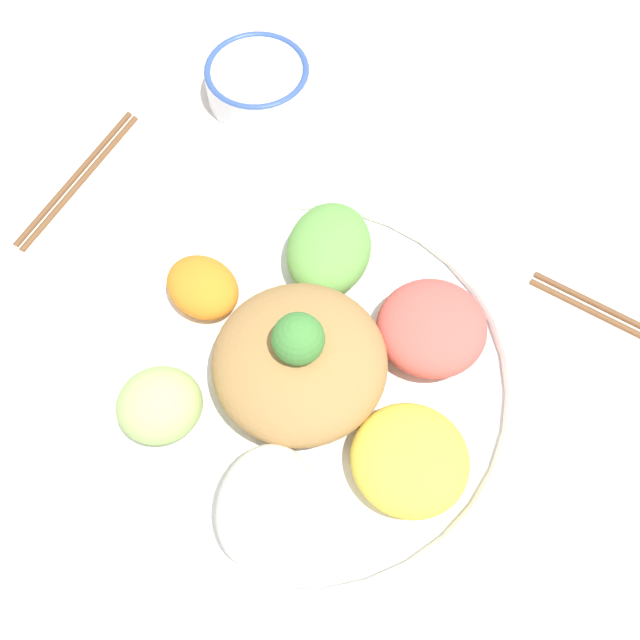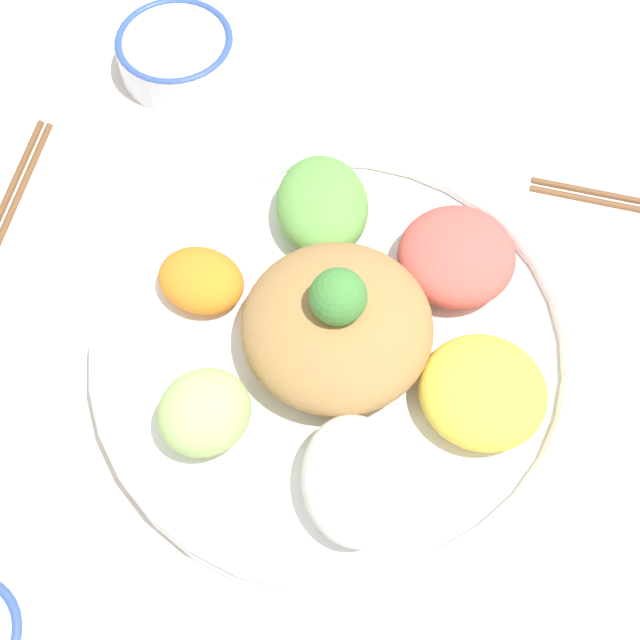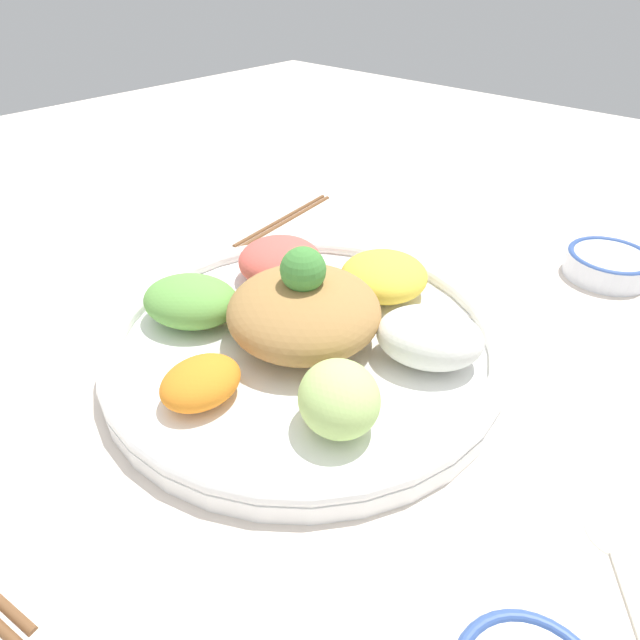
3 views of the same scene
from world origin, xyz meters
TOP-DOWN VIEW (x-y plane):
  - ground_plane at (0.00, 0.00)m, footprint 2.40×2.40m
  - salad_platter at (0.03, 0.03)m, footprint 0.42×0.42m
  - rice_bowl_blue at (0.30, -0.22)m, footprint 0.12×0.12m
  - chopsticks_pair_near at (0.38, -0.00)m, footprint 0.05×0.21m

SIDE VIEW (x-z plane):
  - ground_plane at x=0.00m, z-range 0.00..0.00m
  - chopsticks_pair_near at x=0.38m, z-range 0.00..0.01m
  - rice_bowl_blue at x=0.30m, z-range 0.00..0.05m
  - salad_platter at x=0.03m, z-range -0.03..0.09m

